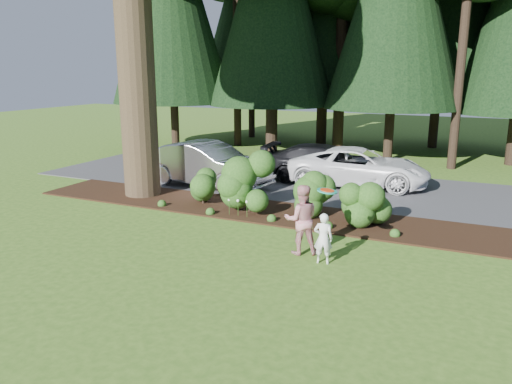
{
  "coord_description": "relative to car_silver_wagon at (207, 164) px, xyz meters",
  "views": [
    {
      "loc": [
        6.29,
        -10.54,
        4.39
      ],
      "look_at": [
        1.06,
        0.76,
        1.3
      ],
      "focal_mm": 35.0,
      "sensor_mm": 36.0,
      "label": 1
    }
  ],
  "objects": [
    {
      "name": "shrub_row",
      "position": [
        3.95,
        -2.38,
        -0.06
      ],
      "size": [
        6.53,
        1.6,
        1.61
      ],
      "color": "#204515",
      "rests_on": "ground"
    },
    {
      "name": "frisbee",
      "position": [
        6.38,
        -5.6,
        0.87
      ],
      "size": [
        0.45,
        0.45,
        0.08
      ],
      "color": "#1C9A80",
      "rests_on": "ground"
    },
    {
      "name": "driveway",
      "position": [
        3.18,
        1.98,
        -0.85
      ],
      "size": [
        22.0,
        6.0,
        0.03
      ],
      "primitive_type": "cube",
      "color": "#38383A",
      "rests_on": "ground"
    },
    {
      "name": "child",
      "position": [
        6.32,
        -5.58,
        -0.26
      ],
      "size": [
        0.49,
        0.37,
        1.21
      ],
      "primitive_type": "imported",
      "rotation": [
        0.0,
        0.0,
        3.34
      ],
      "color": "white",
      "rests_on": "ground"
    },
    {
      "name": "lily_cluster",
      "position": [
        2.88,
        -3.12,
        -0.37
      ],
      "size": [
        0.69,
        0.09,
        0.57
      ],
      "color": "#204515",
      "rests_on": "ground"
    },
    {
      "name": "ground",
      "position": [
        3.18,
        -5.52,
        -0.86
      ],
      "size": [
        80.0,
        80.0,
        0.0
      ],
      "primitive_type": "plane",
      "color": "#355B1A",
      "rests_on": "ground"
    },
    {
      "name": "car_dark_suv",
      "position": [
        3.88,
        2.63,
        -0.11
      ],
      "size": [
        5.12,
        2.4,
        1.44
      ],
      "primitive_type": "imported",
      "rotation": [
        0.0,
        0.0,
        1.65
      ],
      "color": "black",
      "rests_on": "driveway"
    },
    {
      "name": "adult",
      "position": [
        5.64,
        -5.18,
        -0.01
      ],
      "size": [
        1.04,
        0.96,
        1.72
      ],
      "primitive_type": "imported",
      "rotation": [
        0.0,
        0.0,
        3.61
      ],
      "color": "#A3152B",
      "rests_on": "ground"
    },
    {
      "name": "car_silver_wagon",
      "position": [
        0.0,
        0.0,
        0.0
      ],
      "size": [
        5.28,
        2.53,
        1.67
      ],
      "primitive_type": "imported",
      "rotation": [
        0.0,
        0.0,
        1.41
      ],
      "color": "#B6B6BB",
      "rests_on": "driveway"
    },
    {
      "name": "car_white_suv",
      "position": [
        5.22,
        2.46,
        -0.11
      ],
      "size": [
        5.45,
        2.93,
        1.45
      ],
      "primitive_type": "imported",
      "rotation": [
        0.0,
        0.0,
        1.67
      ],
      "color": "white",
      "rests_on": "driveway"
    },
    {
      "name": "mulch_bed",
      "position": [
        3.18,
        -2.27,
        -0.84
      ],
      "size": [
        16.0,
        2.5,
        0.05
      ],
      "primitive_type": "cube",
      "color": "black",
      "rests_on": "ground"
    }
  ]
}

